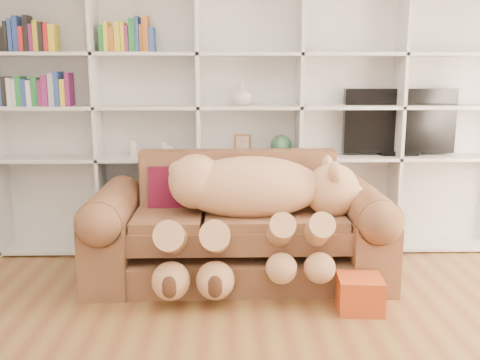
{
  "coord_description": "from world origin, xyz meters",
  "views": [
    {
      "loc": [
        -0.21,
        -2.4,
        1.6
      ],
      "look_at": [
        -0.1,
        1.63,
        0.78
      ],
      "focal_mm": 40.0,
      "sensor_mm": 36.0,
      "label": 1
    }
  ],
  "objects_px": {
    "sofa": "(239,232)",
    "tv": "(399,123)",
    "teddy_bear": "(253,201)",
    "gift_box": "(360,294)"
  },
  "relations": [
    {
      "from": "sofa",
      "to": "tv",
      "type": "height_order",
      "value": "tv"
    },
    {
      "from": "teddy_bear",
      "to": "tv",
      "type": "height_order",
      "value": "tv"
    },
    {
      "from": "sofa",
      "to": "tv",
      "type": "distance_m",
      "value": 1.8
    },
    {
      "from": "sofa",
      "to": "teddy_bear",
      "type": "xyz_separation_m",
      "value": [
        0.1,
        -0.19,
        0.29
      ]
    },
    {
      "from": "sofa",
      "to": "teddy_bear",
      "type": "relative_size",
      "value": 1.43
    },
    {
      "from": "sofa",
      "to": "teddy_bear",
      "type": "distance_m",
      "value": 0.36
    },
    {
      "from": "sofa",
      "to": "teddy_bear",
      "type": "height_order",
      "value": "teddy_bear"
    },
    {
      "from": "sofa",
      "to": "gift_box",
      "type": "xyz_separation_m",
      "value": [
        0.81,
        -0.67,
        -0.24
      ]
    },
    {
      "from": "teddy_bear",
      "to": "tv",
      "type": "bearing_deg",
      "value": 39.93
    },
    {
      "from": "sofa",
      "to": "gift_box",
      "type": "bearing_deg",
      "value": -39.52
    }
  ]
}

